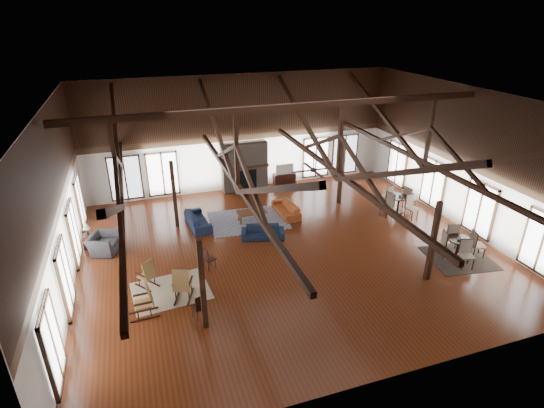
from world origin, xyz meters
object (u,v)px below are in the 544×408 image
object	(u,v)px
sofa_orange	(286,209)
tv_console	(284,179)
armchair	(104,243)
cafe_table_far	(399,201)
sofa_navy_left	(198,220)
sofa_navy_front	(263,232)
coffee_table	(251,212)
cafe_table_near	(458,244)

from	to	relation	value
sofa_orange	tv_console	size ratio (longest dim) A/B	1.59
armchair	cafe_table_far	distance (m)	13.23
sofa_navy_left	cafe_table_far	xyz separation A→B (m)	(9.31, -1.56, 0.26)
sofa_navy_front	sofa_navy_left	bearing A→B (deg)	156.78
cafe_table_far	sofa_navy_front	bearing A→B (deg)	-176.63
coffee_table	cafe_table_near	xyz separation A→B (m)	(6.80, -5.46, 0.10)
sofa_navy_front	sofa_orange	distance (m)	2.51
cafe_table_near	armchair	bearing A→B (deg)	160.19
tv_console	sofa_navy_front	bearing A→B (deg)	-118.27
sofa_orange	cafe_table_near	bearing A→B (deg)	38.86
coffee_table	cafe_table_near	size ratio (longest dim) A/B	0.63
sofa_navy_front	armchair	size ratio (longest dim) A/B	1.56
coffee_table	cafe_table_far	size ratio (longest dim) A/B	0.62
armchair	cafe_table_near	distance (m)	13.92
sofa_navy_front	sofa_orange	world-z (taller)	sofa_orange
coffee_table	cafe_table_near	world-z (taller)	cafe_table_near
cafe_table_near	tv_console	world-z (taller)	cafe_table_near
sofa_navy_left	coffee_table	world-z (taller)	sofa_navy_left
sofa_navy_front	cafe_table_near	xyz separation A→B (m)	(6.77, -3.80, 0.28)
armchair	cafe_table_near	xyz separation A→B (m)	(13.09, -4.72, 0.16)
coffee_table	cafe_table_far	bearing A→B (deg)	-12.89
sofa_orange	cafe_table_far	xyz separation A→B (m)	(5.17, -1.43, 0.27)
sofa_navy_front	sofa_orange	size ratio (longest dim) A/B	0.94
armchair	cafe_table_far	world-z (taller)	cafe_table_far
cafe_table_far	tv_console	distance (m)	6.44
sofa_navy_front	sofa_orange	bearing A→B (deg)	62.71
sofa_orange	tv_console	world-z (taller)	tv_console
sofa_navy_left	cafe_table_near	bearing A→B (deg)	-127.63
sofa_navy_front	tv_console	distance (m)	6.25
coffee_table	tv_console	xyz separation A→B (m)	(2.99, 3.85, -0.14)
sofa_navy_front	tv_console	bearing A→B (deg)	77.61
sofa_orange	tv_console	bearing A→B (deg)	158.36
sofa_navy_front	armchair	bearing A→B (deg)	-172.32
coffee_table	cafe_table_far	xyz separation A→B (m)	(6.92, -1.25, 0.11)
sofa_orange	coffee_table	world-z (taller)	sofa_orange
cafe_table_near	sofa_navy_left	bearing A→B (deg)	147.86
tv_console	cafe_table_near	bearing A→B (deg)	-67.77
coffee_table	armchair	xyz separation A→B (m)	(-6.30, -0.74, -0.07)
sofa_navy_front	coffee_table	distance (m)	1.66
sofa_orange	cafe_table_near	xyz separation A→B (m)	(5.05, -5.64, 0.26)
sofa_navy_left	cafe_table_far	bearing A→B (deg)	-105.01
coffee_table	cafe_table_near	bearing A→B (deg)	-41.44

